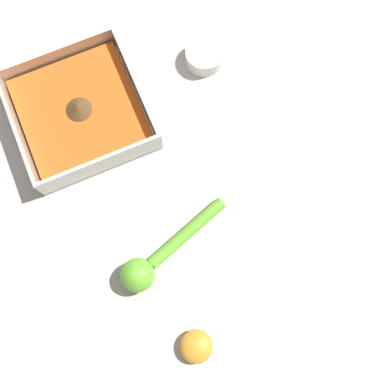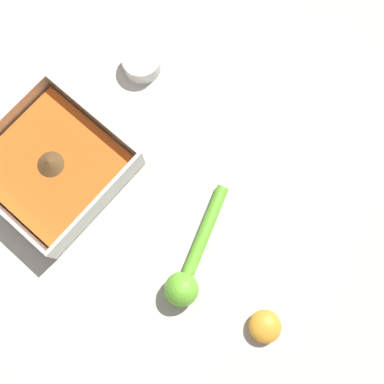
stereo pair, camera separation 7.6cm
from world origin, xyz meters
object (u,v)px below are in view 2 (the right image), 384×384
object	(u,v)px
square_dish	(52,168)
lemon_half	(264,328)
lemon_squeezer	(187,273)
spice_bowl	(141,64)

from	to	relation	value
square_dish	lemon_half	distance (m)	0.45
square_dish	lemon_squeezer	size ratio (longest dim) A/B	1.07
spice_bowl	lemon_half	xyz separation A→B (m)	(-0.22, -0.47, -0.00)
spice_bowl	lemon_squeezer	size ratio (longest dim) A/B	0.34
spice_bowl	lemon_half	bearing A→B (deg)	-114.93
square_dish	lemon_squeezer	bearing A→B (deg)	-86.59
square_dish	spice_bowl	world-z (taller)	square_dish
spice_bowl	square_dish	bearing A→B (deg)	-175.48
lemon_squeezer	lemon_half	distance (m)	0.15
spice_bowl	lemon_squeezer	world-z (taller)	lemon_squeezer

